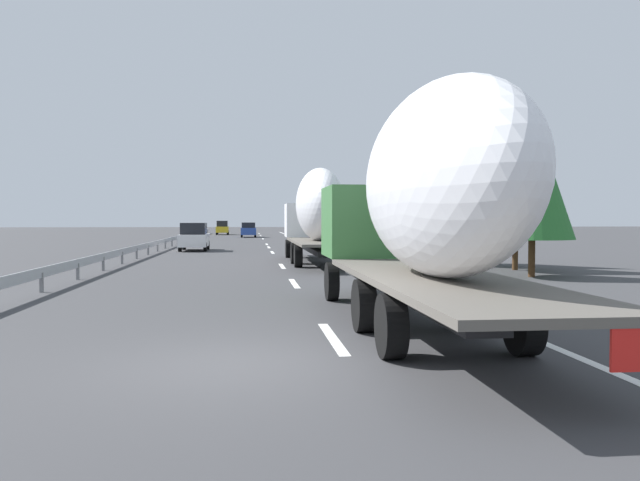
{
  "coord_description": "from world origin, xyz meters",
  "views": [
    {
      "loc": [
        -9.65,
        -0.26,
        2.22
      ],
      "look_at": [
        20.35,
        -3.62,
        1.2
      ],
      "focal_mm": 35.6,
      "sensor_mm": 36.0,
      "label": 1
    }
  ],
  "objects": [
    {
      "name": "ground_plane",
      "position": [
        40.0,
        0.0,
        0.0
      ],
      "size": [
        260.0,
        260.0,
        0.0
      ],
      "primitive_type": "plane",
      "color": "#38383A"
    },
    {
      "name": "lane_stripe_0",
      "position": [
        2.0,
        -1.8,
        0.0
      ],
      "size": [
        3.2,
        0.2,
        0.01
      ],
      "primitive_type": "cube",
      "color": "white",
      "rests_on": "ground_plane"
    },
    {
      "name": "lane_stripe_1",
      "position": [
        12.11,
        -1.8,
        0.0
      ],
      "size": [
        3.2,
        0.2,
        0.01
      ],
      "primitive_type": "cube",
      "color": "white",
      "rests_on": "ground_plane"
    },
    {
      "name": "lane_stripe_2",
      "position": [
        20.16,
        -1.8,
        0.0
      ],
      "size": [
        3.2,
        0.2,
        0.01
      ],
      "primitive_type": "cube",
      "color": "white",
      "rests_on": "ground_plane"
    },
    {
      "name": "lane_stripe_3",
      "position": [
        32.64,
        -1.8,
        0.0
      ],
      "size": [
        3.2,
        0.2,
        0.01
      ],
      "primitive_type": "cube",
      "color": "white",
      "rests_on": "ground_plane"
    },
    {
      "name": "lane_stripe_4",
      "position": [
        40.28,
        -1.8,
        0.0
      ],
      "size": [
        3.2,
        0.2,
        0.01
      ],
      "primitive_type": "cube",
      "color": "white",
      "rests_on": "ground_plane"
    },
    {
      "name": "lane_stripe_5",
      "position": [
        46.37,
        -1.8,
        0.0
      ],
      "size": [
        3.2,
        0.2,
        0.01
      ],
      "primitive_type": "cube",
      "color": "white",
      "rests_on": "ground_plane"
    },
    {
      "name": "lane_stripe_6",
      "position": [
        61.89,
        -1.8,
        0.0
      ],
      "size": [
        3.2,
        0.2,
        0.01
      ],
      "primitive_type": "cube",
      "color": "white",
      "rests_on": "ground_plane"
    },
    {
      "name": "lane_stripe_7",
      "position": [
        75.17,
        -1.8,
        0.0
      ],
      "size": [
        3.2,
        0.2,
        0.01
      ],
      "primitive_type": "cube",
      "color": "white",
      "rests_on": "ground_plane"
    },
    {
      "name": "lane_stripe_8",
      "position": [
        88.42,
        -1.8,
        0.0
      ],
      "size": [
        3.2,
        0.2,
        0.01
      ],
      "primitive_type": "cube",
      "color": "white",
      "rests_on": "ground_plane"
    },
    {
      "name": "lane_stripe_9",
      "position": [
        77.44,
        -1.8,
        0.0
      ],
      "size": [
        3.2,
        0.2,
        0.01
      ],
      "primitive_type": "cube",
      "color": "white",
      "rests_on": "ground_plane"
    },
    {
      "name": "edge_line_right",
      "position": [
        45.0,
        -5.5,
        0.0
      ],
      "size": [
        110.0,
        0.2,
        0.01
      ],
      "primitive_type": "cube",
      "color": "white",
      "rests_on": "ground_plane"
    },
    {
      "name": "truck_lead",
      "position": [
        21.71,
        -3.6,
        2.57
      ],
      "size": [
        13.84,
        2.55,
        4.65
      ],
      "color": "silver",
      "rests_on": "ground_plane"
    },
    {
      "name": "truck_trailing",
      "position": [
        2.39,
        -3.6,
        2.59
      ],
      "size": [
        13.5,
        2.55,
        4.61
      ],
      "color": "#387038",
      "rests_on": "ground_plane"
    },
    {
      "name": "car_blue_sedan",
      "position": [
        68.47,
        -0.18,
        0.92
      ],
      "size": [
        4.28,
        1.86,
        1.81
      ],
      "color": "#28479E",
      "rests_on": "ground_plane"
    },
    {
      "name": "car_yellow_coupe",
      "position": [
        81.72,
        3.52,
        0.98
      ],
      "size": [
        4.24,
        1.74,
        1.99
      ],
      "color": "gold",
      "rests_on": "ground_plane"
    },
    {
      "name": "car_white_van",
      "position": [
        35.6,
        3.58,
        0.98
      ],
      "size": [
        4.5,
        1.92,
        1.96
      ],
      "color": "white",
      "rests_on": "ground_plane"
    },
    {
      "name": "road_sign",
      "position": [
        44.26,
        -6.7,
        2.11
      ],
      "size": [
        0.1,
        0.9,
        3.05
      ],
      "color": "gray",
      "rests_on": "ground_plane"
    },
    {
      "name": "tree_0",
      "position": [
        47.89,
        -11.02,
        3.18
      ],
      "size": [
        3.02,
        3.02,
        5.09
      ],
      "color": "#472D19",
      "rests_on": "ground_plane"
    },
    {
      "name": "tree_1",
      "position": [
        13.59,
        -11.05,
        3.87
      ],
      "size": [
        3.18,
        3.18,
        6.29
      ],
      "color": "#472D19",
      "rests_on": "ground_plane"
    },
    {
      "name": "tree_2",
      "position": [
        75.8,
        -10.49,
        3.89
      ],
      "size": [
        3.74,
        3.74,
        6.4
      ],
      "color": "#472D19",
      "rests_on": "ground_plane"
    },
    {
      "name": "tree_3",
      "position": [
        46.74,
        -11.97,
        3.84
      ],
      "size": [
        3.86,
        3.86,
        5.97
      ],
      "color": "#472D19",
      "rests_on": "ground_plane"
    },
    {
      "name": "tree_4",
      "position": [
        16.86,
        -11.81,
        4.03
      ],
      "size": [
        3.44,
        3.44,
        6.12
      ],
      "color": "#472D19",
      "rests_on": "ground_plane"
    },
    {
      "name": "tree_5",
      "position": [
        20.05,
        -11.07,
        4.21
      ],
      "size": [
        3.32,
        3.32,
        6.48
      ],
      "color": "#472D19",
      "rests_on": "ground_plane"
    },
    {
      "name": "guardrail_median",
      "position": [
        43.0,
        6.0,
        0.58
      ],
      "size": [
        94.0,
        0.1,
        0.76
      ],
      "color": "#9EA0A5",
      "rests_on": "ground_plane"
    }
  ]
}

